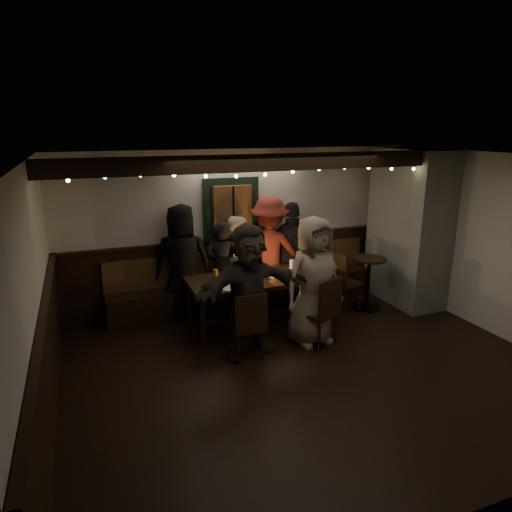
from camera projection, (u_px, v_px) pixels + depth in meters
name	position (u px, v px, depth m)	size (l,w,h in m)	color
room	(329.00, 250.00, 7.15)	(6.02, 5.01, 2.62)	black
dining_table	(261.00, 281.00, 6.83)	(2.18, 0.93, 0.94)	black
chair_near_left	(249.00, 322.00, 5.85)	(0.44, 0.44, 0.93)	black
chair_near_right	(324.00, 308.00, 6.21)	(0.59, 0.59, 1.00)	black
chair_end	(341.00, 278.00, 7.43)	(0.55, 0.55, 0.99)	black
high_top	(368.00, 277.00, 7.53)	(0.55, 0.55, 0.88)	black
person_a	(183.00, 262.00, 7.11)	(0.89, 0.58, 1.82)	black
person_b	(222.00, 268.00, 7.26)	(0.56, 0.37, 1.53)	black
person_c	(235.00, 264.00, 7.42)	(0.77, 0.60, 1.58)	beige
person_d	(269.00, 252.00, 7.63)	(1.19, 0.69, 1.85)	maroon
person_e	(292.00, 253.00, 7.71)	(1.03, 0.43, 1.75)	black
person_f	(248.00, 291.00, 5.90)	(1.66, 0.53, 1.79)	#2C241E
person_g	(313.00, 281.00, 6.23)	(0.89, 0.58, 1.81)	gray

